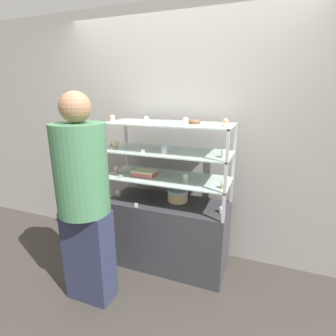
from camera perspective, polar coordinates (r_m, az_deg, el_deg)
ground_plane at (r=2.98m, az=-0.00°, el=-19.85°), size 20.00×20.00×0.00m
back_wall at (r=2.81m, az=2.90°, el=6.93°), size 8.00×0.05×2.60m
display_base at (r=2.79m, az=-0.00°, el=-14.02°), size 1.19×0.49×0.70m
display_riser_lower at (r=2.54m, az=-0.00°, el=-2.32°), size 1.19×0.49×0.26m
display_riser_middle at (r=2.47m, az=-0.00°, el=3.43°), size 1.19×0.49×0.26m
display_riser_upper at (r=2.42m, az=-0.00°, el=9.46°), size 1.19×0.49×0.26m
layer_cake_centerpiece at (r=2.63m, az=2.13°, el=-5.93°), size 0.21×0.21×0.12m
sheet_cake_frosted at (r=2.57m, az=-5.19°, el=-1.14°), size 0.23×0.14×0.06m
cupcake_0 at (r=2.81m, az=-10.78°, el=-5.42°), size 0.05×0.05×0.07m
cupcake_1 at (r=2.44m, az=11.62°, el=-8.85°), size 0.05×0.05×0.07m
price_tag_0 at (r=2.52m, az=-6.94°, el=-8.04°), size 0.04×0.00×0.04m
cupcake_2 at (r=2.72m, az=-11.11°, el=-0.29°), size 0.05×0.05×0.07m
cupcake_3 at (r=2.42m, az=3.80°, el=-2.05°), size 0.05×0.05×0.07m
cupcake_4 at (r=2.28m, az=12.00°, el=-3.60°), size 0.05×0.05×0.07m
price_tag_1 at (r=2.50m, az=-10.24°, el=-1.98°), size 0.04×0.00×0.04m
cupcake_5 at (r=2.64m, az=-11.40°, el=5.05°), size 0.06×0.06×0.07m
cupcake_6 at (r=2.34m, az=-0.75°, el=3.98°), size 0.06×0.06×0.07m
cupcake_7 at (r=2.24m, az=12.16°, el=3.05°), size 0.06×0.06×0.07m
price_tag_2 at (r=2.32m, az=-5.48°, el=3.47°), size 0.04×0.00×0.04m
cupcake_8 at (r=2.59m, az=-12.01°, el=10.56°), size 0.05×0.05×0.06m
cupcake_9 at (r=2.40m, az=-4.77°, el=10.43°), size 0.05×0.05×0.06m
cupcake_10 at (r=2.31m, az=3.84°, el=10.23°), size 0.05×0.05×0.06m
cupcake_11 at (r=2.24m, az=12.42°, el=9.71°), size 0.05×0.05×0.06m
price_tag_3 at (r=2.16m, az=1.38°, el=9.63°), size 0.04×0.00×0.04m
donut_glazed at (r=2.40m, az=5.78°, el=10.05°), size 0.11×0.11×0.03m
customer_figure at (r=2.21m, az=-17.85°, el=-6.14°), size 0.41×0.41×1.76m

